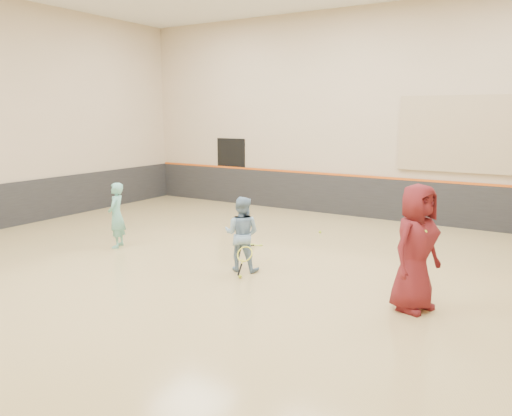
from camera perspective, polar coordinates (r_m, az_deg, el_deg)
The scene contains 14 objects.
room at distance 9.78m, azimuth -0.81°, elevation -2.36°, with size 15.04×12.04×6.22m.
wainscot_back at distance 15.12m, azimuth 11.38°, elevation 1.29°, with size 14.90×0.04×1.20m, color #232326.
wainscot_left at distance 15.12m, azimuth -25.48°, elevation 0.45°, with size 0.04×11.90×1.20m, color #232326.
accent_stripe at distance 15.02m, azimuth 11.46°, elevation 3.62°, with size 14.90×0.03×0.06m, color #D85914.
acoustic_panel at distance 14.20m, azimuth 22.39°, elevation 7.81°, with size 3.20×0.08×2.00m, color tan.
doorway at distance 17.11m, azimuth -2.85°, elevation 4.27°, with size 1.10×0.05×2.20m, color black.
girl at distance 11.81m, azimuth -15.66°, elevation -0.80°, with size 0.54×0.36×1.49m, color #6DBDAD.
instructor at distance 9.70m, azimuth -1.64°, elevation -2.97°, with size 0.71×0.55×1.47m, color #7C9FC0.
young_man at distance 8.09m, azimuth 17.80°, elevation -4.35°, with size 0.98×0.64×2.00m, color maroon.
held_racket at distance 9.36m, azimuth -1.30°, elevation -5.28°, with size 0.45×0.45×0.59m, color yellow, non-canonical shape.
spare_racket at distance 11.66m, azimuth 0.02°, elevation -3.90°, with size 0.67×0.67×0.16m, color #B6E732, non-canonical shape.
ball_under_racket at distance 9.41m, azimuth -1.82°, elevation -7.83°, with size 0.07×0.07×0.07m, color #B9C92E.
ball_in_hand at distance 7.81m, azimuth 18.75°, elevation -2.60°, with size 0.07×0.07×0.07m, color #B7D732.
ball_beside_spare at distance 12.95m, azimuth 7.33°, elevation -2.72°, with size 0.07×0.07×0.07m, color #B7D732.
Camera 1 is at (5.10, -8.05, 3.04)m, focal length 35.00 mm.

